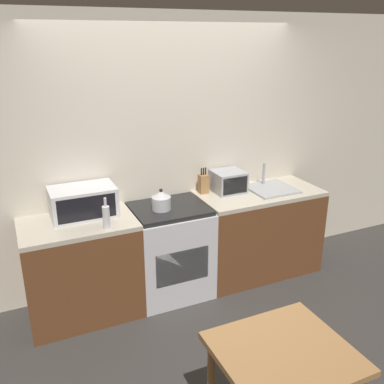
{
  "coord_description": "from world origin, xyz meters",
  "views": [
    {
      "loc": [
        -1.46,
        -2.65,
        2.39
      ],
      "look_at": [
        0.04,
        0.66,
        1.05
      ],
      "focal_mm": 40.0,
      "sensor_mm": 36.0,
      "label": 1
    }
  ],
  "objects_px": {
    "kettle": "(161,200)",
    "toaster_oven": "(228,181)",
    "dining_table": "(283,367)",
    "bottle": "(106,217)",
    "microwave": "(83,202)",
    "stove_range": "(170,251)"
  },
  "relations": [
    {
      "from": "dining_table",
      "to": "microwave",
      "type": "bearing_deg",
      "value": 109.69
    },
    {
      "from": "toaster_oven",
      "to": "dining_table",
      "type": "bearing_deg",
      "value": -110.32
    },
    {
      "from": "stove_range",
      "to": "microwave",
      "type": "xyz_separation_m",
      "value": [
        -0.75,
        0.11,
        0.58
      ]
    },
    {
      "from": "kettle",
      "to": "toaster_oven",
      "type": "relative_size",
      "value": 0.66
    },
    {
      "from": "toaster_oven",
      "to": "dining_table",
      "type": "height_order",
      "value": "toaster_oven"
    },
    {
      "from": "toaster_oven",
      "to": "kettle",
      "type": "bearing_deg",
      "value": -167.85
    },
    {
      "from": "dining_table",
      "to": "toaster_oven",
      "type": "bearing_deg",
      "value": 69.68
    },
    {
      "from": "microwave",
      "to": "dining_table",
      "type": "height_order",
      "value": "microwave"
    },
    {
      "from": "microwave",
      "to": "toaster_oven",
      "type": "relative_size",
      "value": 1.82
    },
    {
      "from": "stove_range",
      "to": "microwave",
      "type": "distance_m",
      "value": 0.96
    },
    {
      "from": "microwave",
      "to": "dining_table",
      "type": "relative_size",
      "value": 0.75
    },
    {
      "from": "toaster_oven",
      "to": "dining_table",
      "type": "xyz_separation_m",
      "value": [
        -0.74,
        -2.0,
        -0.39
      ]
    },
    {
      "from": "kettle",
      "to": "microwave",
      "type": "bearing_deg",
      "value": 168.03
    },
    {
      "from": "stove_range",
      "to": "bottle",
      "type": "distance_m",
      "value": 0.87
    },
    {
      "from": "bottle",
      "to": "toaster_oven",
      "type": "height_order",
      "value": "bottle"
    },
    {
      "from": "kettle",
      "to": "dining_table",
      "type": "distance_m",
      "value": 1.87
    },
    {
      "from": "microwave",
      "to": "bottle",
      "type": "xyz_separation_m",
      "value": [
        0.12,
        -0.33,
        -0.03
      ]
    },
    {
      "from": "kettle",
      "to": "dining_table",
      "type": "height_order",
      "value": "kettle"
    },
    {
      "from": "microwave",
      "to": "bottle",
      "type": "height_order",
      "value": "bottle"
    },
    {
      "from": "kettle",
      "to": "toaster_oven",
      "type": "height_order",
      "value": "toaster_oven"
    },
    {
      "from": "stove_range",
      "to": "dining_table",
      "type": "distance_m",
      "value": 1.87
    },
    {
      "from": "kettle",
      "to": "bottle",
      "type": "distance_m",
      "value": 0.58
    }
  ]
}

